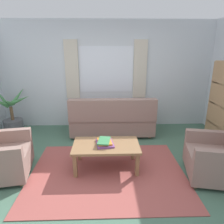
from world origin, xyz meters
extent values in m
plane|color=#476B56|center=(0.00, 0.00, 0.00)|extent=(6.24, 6.24, 0.00)
cube|color=silver|center=(0.00, 2.26, 1.30)|extent=(5.32, 0.12, 2.60)
cube|color=white|center=(0.00, 2.20, 1.45)|extent=(1.30, 0.01, 1.10)
cube|color=beige|center=(-0.83, 2.17, 1.45)|extent=(0.32, 0.06, 1.40)
cube|color=beige|center=(0.83, 2.17, 1.45)|extent=(0.32, 0.06, 1.40)
cube|color=#9E4C47|center=(0.00, 0.00, 0.01)|extent=(2.51, 1.91, 0.01)
cube|color=gray|center=(0.13, 1.64, 0.25)|extent=(1.90, 0.80, 0.38)
cube|color=gray|center=(0.13, 1.32, 0.68)|extent=(1.90, 0.20, 0.48)
cube|color=gray|center=(1.00, 1.64, 0.56)|extent=(0.16, 0.80, 0.24)
cube|color=gray|center=(-0.74, 1.64, 0.56)|extent=(0.16, 0.80, 0.24)
cylinder|color=olive|center=(0.98, 1.94, 0.03)|extent=(0.06, 0.06, 0.06)
cylinder|color=olive|center=(-0.72, 1.94, 0.03)|extent=(0.06, 0.06, 0.06)
cylinder|color=olive|center=(0.98, 1.34, 0.03)|extent=(0.06, 0.06, 0.06)
cylinder|color=olive|center=(-0.72, 1.34, 0.03)|extent=(0.06, 0.06, 0.06)
cube|color=gray|center=(-1.67, 0.01, 0.24)|extent=(0.93, 0.96, 0.36)
cube|color=gray|center=(-1.73, 0.36, 0.53)|extent=(0.81, 0.25, 0.22)
cylinder|color=olive|center=(-1.29, -0.27, 0.03)|extent=(0.05, 0.05, 0.06)
cylinder|color=olive|center=(-1.41, 0.40, 0.03)|extent=(0.05, 0.05, 0.06)
cube|color=gray|center=(1.67, -0.14, 0.24)|extent=(0.95, 0.98, 0.36)
cube|color=gray|center=(1.75, 0.21, 0.53)|extent=(0.81, 0.28, 0.22)
cylinder|color=olive|center=(1.43, 0.25, 0.03)|extent=(0.05, 0.05, 0.06)
cylinder|color=olive|center=(1.29, -0.41, 0.03)|extent=(0.05, 0.05, 0.06)
cube|color=olive|center=(-0.02, 0.16, 0.42)|extent=(1.10, 0.64, 0.04)
cube|color=olive|center=(-0.51, -0.10, 0.20)|extent=(0.06, 0.06, 0.40)
cube|color=olive|center=(0.47, -0.10, 0.20)|extent=(0.06, 0.06, 0.40)
cube|color=olive|center=(-0.51, 0.42, 0.20)|extent=(0.06, 0.06, 0.40)
cube|color=olive|center=(0.47, 0.42, 0.20)|extent=(0.06, 0.06, 0.40)
cube|color=#7F478C|center=(-0.04, 0.17, 0.45)|extent=(0.32, 0.37, 0.03)
cube|color=orange|center=(-0.04, 0.18, 0.48)|extent=(0.26, 0.32, 0.03)
cube|color=#387F4C|center=(-0.05, 0.17, 0.51)|extent=(0.23, 0.33, 0.02)
cylinder|color=#56565B|center=(-2.21, 1.70, 0.17)|extent=(0.44, 0.44, 0.34)
cylinder|color=brown|center=(-2.21, 1.70, 0.50)|extent=(0.07, 0.07, 0.32)
cone|color=#47894C|center=(-1.97, 1.69, 0.83)|extent=(0.49, 0.14, 0.28)
cone|color=#47894C|center=(-2.12, 1.98, 0.87)|extent=(0.22, 0.56, 0.39)
cone|color=#47894C|center=(-2.45, 1.84, 0.86)|extent=(0.46, 0.33, 0.45)
cone|color=#47894C|center=(-2.16, 1.45, 0.84)|extent=(0.16, 0.52, 0.32)
cube|color=#A87F56|center=(2.38, 1.34, 0.85)|extent=(0.30, 0.04, 1.70)
cube|color=#A87F56|center=(2.24, 0.89, 0.85)|extent=(0.02, 0.90, 1.70)
cube|color=#A87F56|center=(2.38, 0.89, 0.01)|extent=(0.30, 0.86, 0.02)
cube|color=#A87F56|center=(2.38, 0.89, 0.43)|extent=(0.30, 0.86, 0.02)
cube|color=#7F478C|center=(2.38, 0.96, 0.54)|extent=(0.23, 0.07, 0.19)
camera|label=1|loc=(-0.02, -2.94, 2.00)|focal=33.17mm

